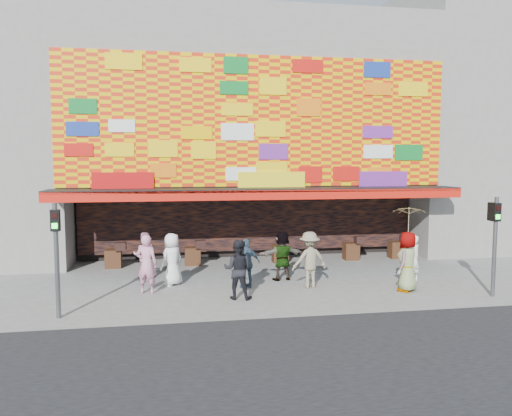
# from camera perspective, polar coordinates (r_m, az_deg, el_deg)

# --- Properties ---
(ground) EXTENTS (90.00, 90.00, 0.00)m
(ground) POSITION_cam_1_polar(r_m,az_deg,el_deg) (15.66, 2.78, -9.63)
(ground) COLOR slate
(ground) RESTS_ON ground
(road_strip) EXTENTS (30.00, 8.00, 0.02)m
(road_strip) POSITION_cam_1_polar(r_m,az_deg,el_deg) (9.77, 11.47, -19.18)
(road_strip) COLOR black
(road_strip) RESTS_ON ground
(shop_building) EXTENTS (15.20, 9.40, 10.00)m
(shop_building) POSITION_cam_1_polar(r_m,az_deg,el_deg) (23.21, -1.54, 8.29)
(shop_building) COLOR gray
(shop_building) RESTS_ON ground
(neighbor_right) EXTENTS (11.00, 8.00, 12.00)m
(neighbor_right) POSITION_cam_1_polar(r_m,az_deg,el_deg) (28.05, 26.18, 8.81)
(neighbor_right) COLOR gray
(neighbor_right) RESTS_ON ground
(signal_left) EXTENTS (0.22, 0.20, 3.00)m
(signal_left) POSITION_cam_1_polar(r_m,az_deg,el_deg) (13.77, -21.86, -4.17)
(signal_left) COLOR #59595B
(signal_left) RESTS_ON ground
(signal_right) EXTENTS (0.22, 0.20, 3.00)m
(signal_right) POSITION_cam_1_polar(r_m,az_deg,el_deg) (16.44, 25.66, -2.82)
(signal_right) COLOR #59595B
(signal_right) RESTS_ON ground
(ped_a) EXTENTS (0.99, 0.96, 1.71)m
(ped_a) POSITION_cam_1_polar(r_m,az_deg,el_deg) (16.59, -9.57, -5.80)
(ped_a) COLOR white
(ped_a) RESTS_ON ground
(ped_b) EXTENTS (0.77, 0.62, 1.82)m
(ped_b) POSITION_cam_1_polar(r_m,az_deg,el_deg) (15.71, -12.39, -6.28)
(ped_b) COLOR #CB839F
(ped_b) RESTS_ON ground
(ped_c) EXTENTS (1.02, 0.90, 1.76)m
(ped_c) POSITION_cam_1_polar(r_m,az_deg,el_deg) (14.78, -2.09, -7.01)
(ped_c) COLOR black
(ped_c) RESTS_ON ground
(ped_d) EXTENTS (1.26, 0.86, 1.81)m
(ped_d) POSITION_cam_1_polar(r_m,az_deg,el_deg) (16.14, 6.13, -5.90)
(ped_d) COLOR gray
(ped_d) RESTS_ON ground
(ped_e) EXTENTS (1.00, 0.66, 1.59)m
(ped_e) POSITION_cam_1_polar(r_m,az_deg,el_deg) (16.02, -1.05, -6.36)
(ped_e) COLOR #374C60
(ped_e) RESTS_ON ground
(ped_f) EXTENTS (1.62, 0.71, 1.68)m
(ped_f) POSITION_cam_1_polar(r_m,az_deg,el_deg) (17.09, 3.01, -5.46)
(ped_f) COLOR gray
(ped_f) RESTS_ON ground
(ped_g) EXTENTS (1.07, 1.06, 1.87)m
(ped_g) POSITION_cam_1_polar(r_m,az_deg,el_deg) (16.31, 16.94, -5.88)
(ped_g) COLOR gray
(ped_g) RESTS_ON ground
(ped_h) EXTENTS (0.66, 0.54, 1.56)m
(ped_h) POSITION_cam_1_polar(r_m,az_deg,el_deg) (17.76, 17.49, -5.49)
(ped_h) COLOR white
(ped_h) RESTS_ON ground
(ped_i) EXTENTS (0.79, 0.62, 1.59)m
(ped_i) POSITION_cam_1_polar(r_m,az_deg,el_deg) (17.87, -12.66, -5.25)
(ped_i) COLOR #BC7A92
(ped_i) RESTS_ON ground
(parasol) EXTENTS (1.35, 1.36, 1.91)m
(parasol) POSITION_cam_1_polar(r_m,az_deg,el_deg) (16.12, 17.06, -1.53)
(parasol) COLOR beige
(parasol) RESTS_ON ground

